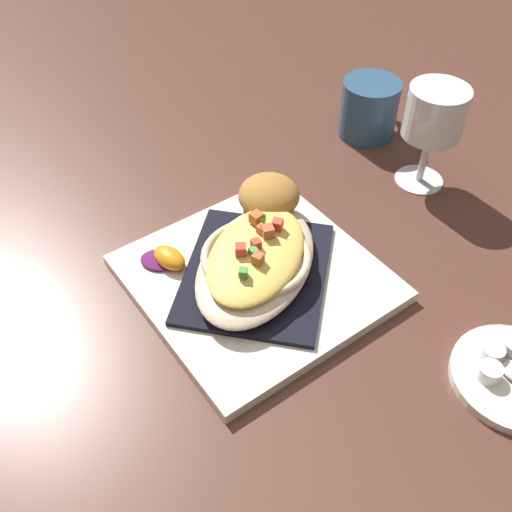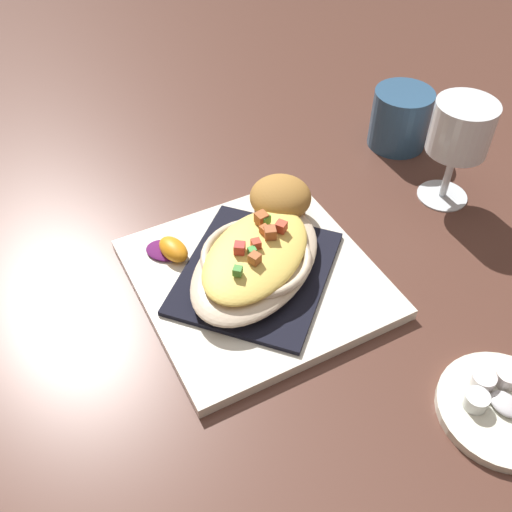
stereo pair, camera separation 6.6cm
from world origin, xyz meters
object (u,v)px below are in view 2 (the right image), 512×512
object	(u,v)px
stemmed_glass	(460,133)
creamer_cup_1	(483,381)
creamer_cup_2	(476,400)
square_plate	(256,278)
spoon	(511,409)
coffee_mug	(400,121)
muffin	(280,201)
gratin_dish	(256,259)
orange_garnish	(171,250)
creamer_cup_0	(507,377)
creamer_saucer	(503,409)

from	to	relation	value
stemmed_glass	creamer_cup_1	distance (m)	0.32
creamer_cup_2	square_plate	bearing A→B (deg)	119.16
spoon	coffee_mug	bearing A→B (deg)	71.51
square_plate	creamer_cup_2	size ratio (longest dim) A/B	11.06
muffin	spoon	world-z (taller)	muffin
spoon	gratin_dish	bearing A→B (deg)	121.94
gratin_dish	square_plate	bearing A→B (deg)	-132.19
orange_garnish	creamer_cup_0	distance (m)	0.39
stemmed_glass	spoon	size ratio (longest dim) A/B	1.50
coffee_mug	creamer_cup_1	xyz separation A→B (m)	(-0.15, -0.41, -0.02)
muffin	creamer_cup_0	size ratio (longest dim) A/B	3.22
coffee_mug	creamer_saucer	size ratio (longest dim) A/B	0.86
coffee_mug	creamer_cup_0	xyz separation A→B (m)	(-0.13, -0.41, -0.02)
square_plate	creamer_cup_2	bearing A→B (deg)	-60.84
gratin_dish	creamer_cup_0	size ratio (longest dim) A/B	9.81
orange_garnish	creamer_cup_1	distance (m)	0.37
square_plate	creamer_saucer	bearing A→B (deg)	-57.63
orange_garnish	muffin	bearing A→B (deg)	4.46
square_plate	coffee_mug	size ratio (longest dim) A/B	2.39
gratin_dish	spoon	world-z (taller)	gratin_dish
muffin	creamer_cup_2	xyz separation A→B (m)	(0.07, -0.32, -0.02)
orange_garnish	creamer_cup_1	size ratio (longest dim) A/B	2.69
gratin_dish	spoon	distance (m)	0.30
square_plate	coffee_mug	xyz separation A→B (m)	(0.31, 0.18, 0.03)
creamer_cup_0	creamer_cup_1	distance (m)	0.03
creamer_cup_0	creamer_cup_2	xyz separation A→B (m)	(-0.04, -0.01, 0.00)
muffin	creamer_cup_1	xyz separation A→B (m)	(0.09, -0.30, -0.02)
creamer_cup_0	creamer_cup_2	bearing A→B (deg)	-167.46
stemmed_glass	creamer_cup_1	size ratio (longest dim) A/B	6.00
square_plate	orange_garnish	size ratio (longest dim) A/B	4.10
gratin_dish	coffee_mug	distance (m)	0.36
muffin	creamer_saucer	world-z (taller)	muffin
orange_garnish	creamer_cup_0	size ratio (longest dim) A/B	2.69
creamer_saucer	gratin_dish	bearing A→B (deg)	122.34
coffee_mug	creamer_cup_1	world-z (taller)	coffee_mug
square_plate	creamer_saucer	size ratio (longest dim) A/B	2.06
coffee_mug	gratin_dish	bearing A→B (deg)	-148.99
coffee_mug	creamer_saucer	world-z (taller)	coffee_mug
orange_garnish	stemmed_glass	size ratio (longest dim) A/B	0.45
creamer_saucer	muffin	bearing A→B (deg)	105.70
orange_garnish	spoon	bearing A→B (deg)	-53.26
orange_garnish	creamer_cup_2	bearing A→B (deg)	-54.92
creamer_cup_0	stemmed_glass	bearing A→B (deg)	66.43
stemmed_glass	square_plate	bearing A→B (deg)	-170.36
creamer_saucer	coffee_mug	bearing A→B (deg)	71.12
stemmed_glass	creamer_saucer	distance (m)	0.35
orange_garnish	creamer_cup_0	world-z (taller)	orange_garnish
creamer_cup_1	creamer_cup_2	distance (m)	0.03
spoon	creamer_cup_2	xyz separation A→B (m)	(-0.03, 0.02, 0.00)
creamer_cup_0	orange_garnish	bearing A→B (deg)	131.19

